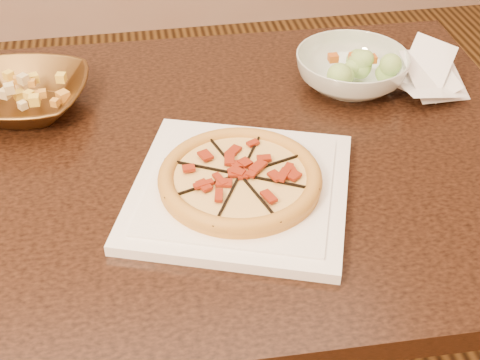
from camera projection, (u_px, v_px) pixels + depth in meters
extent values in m
cube|color=#351B0F|center=(155.00, 166.00, 1.14)|extent=(1.37, 0.90, 0.04)
cylinder|color=#351B0F|center=(386.00, 175.00, 1.73)|extent=(0.07, 0.07, 0.71)
cube|color=white|center=(240.00, 190.00, 1.04)|extent=(0.42, 0.42, 0.02)
cube|color=white|center=(240.00, 185.00, 1.04)|extent=(0.36, 0.36, 0.00)
cylinder|color=gold|center=(240.00, 181.00, 1.03)|extent=(0.25, 0.25, 0.01)
torus|color=gold|center=(240.00, 177.00, 1.03)|extent=(0.25, 0.25, 0.03)
cylinder|color=#E2C673|center=(240.00, 177.00, 1.03)|extent=(0.20, 0.20, 0.01)
cube|color=black|center=(240.00, 175.00, 1.02)|extent=(0.08, 0.24, 0.01)
cube|color=black|center=(240.00, 175.00, 1.02)|extent=(0.22, 0.12, 0.01)
cube|color=black|center=(240.00, 175.00, 1.02)|extent=(0.24, 0.08, 0.01)
cube|color=black|center=(240.00, 175.00, 1.02)|extent=(0.12, 0.22, 0.01)
cube|color=maroon|center=(250.00, 170.00, 1.03)|extent=(0.03, 0.02, 0.00)
cube|color=maroon|center=(260.00, 163.00, 1.04)|extent=(0.03, 0.02, 0.00)
cube|color=maroon|center=(264.00, 153.00, 1.06)|extent=(0.03, 0.03, 0.00)
cube|color=maroon|center=(246.00, 164.00, 1.04)|extent=(0.02, 0.03, 0.00)
cube|color=maroon|center=(245.00, 155.00, 1.06)|extent=(0.02, 0.03, 0.00)
cube|color=maroon|center=(237.00, 146.00, 1.08)|extent=(0.02, 0.03, 0.00)
cube|color=maroon|center=(234.00, 161.00, 1.05)|extent=(0.02, 0.03, 0.00)
cube|color=maroon|center=(222.00, 155.00, 1.06)|extent=(0.02, 0.03, 0.00)
cube|color=maroon|center=(206.00, 152.00, 1.07)|extent=(0.03, 0.03, 0.00)
cube|color=maroon|center=(219.00, 165.00, 1.04)|extent=(0.03, 0.03, 0.00)
cube|color=maroon|center=(202.00, 165.00, 1.04)|extent=(0.03, 0.02, 0.00)
cube|color=maroon|center=(225.00, 172.00, 1.02)|extent=(0.03, 0.02, 0.00)
cube|color=maroon|center=(210.00, 176.00, 1.02)|extent=(0.02, 0.02, 0.00)
cube|color=maroon|center=(197.00, 183.00, 1.00)|extent=(0.03, 0.02, 0.00)
cube|color=maroon|center=(224.00, 180.00, 1.01)|extent=(0.03, 0.02, 0.00)
cube|color=maroon|center=(216.00, 190.00, 0.99)|extent=(0.03, 0.03, 0.00)
cube|color=maroon|center=(214.00, 202.00, 0.97)|extent=(0.03, 0.03, 0.00)
cube|color=maroon|center=(233.00, 188.00, 0.99)|extent=(0.02, 0.03, 0.00)
cube|color=maroon|center=(238.00, 199.00, 0.98)|extent=(0.02, 0.03, 0.00)
cube|color=maroon|center=(242.00, 181.00, 1.01)|extent=(0.01, 0.02, 0.00)
cube|color=maroon|center=(252.00, 190.00, 0.99)|extent=(0.02, 0.03, 0.00)
cube|color=maroon|center=(268.00, 196.00, 0.98)|extent=(0.02, 0.03, 0.00)
cube|color=maroon|center=(254.00, 180.00, 1.01)|extent=(0.03, 0.03, 0.00)
cube|color=maroon|center=(270.00, 182.00, 1.00)|extent=(0.03, 0.03, 0.00)
cube|color=maroon|center=(288.00, 180.00, 1.01)|extent=(0.03, 0.02, 0.00)
cube|color=maroon|center=(262.00, 173.00, 1.02)|extent=(0.03, 0.02, 0.00)
cube|color=maroon|center=(276.00, 168.00, 1.03)|extent=(0.02, 0.02, 0.00)
imported|color=brown|center=(23.00, 97.00, 1.22)|extent=(0.28, 0.28, 0.06)
cube|color=#CFB67A|center=(18.00, 76.00, 1.20)|extent=(0.03, 0.03, 0.03)
cube|color=#C6812C|center=(27.00, 74.00, 1.20)|extent=(0.03, 0.03, 0.03)
cube|color=gold|center=(33.00, 70.00, 1.22)|extent=(0.03, 0.03, 0.03)
cube|color=#CFB67A|center=(34.00, 64.00, 1.23)|extent=(0.03, 0.03, 0.03)
cube|color=#C6812C|center=(20.00, 74.00, 1.20)|extent=(0.03, 0.03, 0.03)
cube|color=gold|center=(18.00, 69.00, 1.22)|extent=(0.03, 0.03, 0.03)
cube|color=#CFB67A|center=(11.00, 67.00, 1.22)|extent=(0.03, 0.03, 0.03)
cube|color=#C6812C|center=(18.00, 76.00, 1.20)|extent=(0.03, 0.03, 0.03)
cube|color=gold|center=(10.00, 74.00, 1.20)|extent=(0.03, 0.03, 0.03)
cube|color=#CFB67A|center=(0.00, 76.00, 1.20)|extent=(0.03, 0.03, 0.03)
cube|color=gold|center=(13.00, 78.00, 1.19)|extent=(0.03, 0.03, 0.03)
cube|color=#CFB67A|center=(7.00, 82.00, 1.18)|extent=(0.03, 0.03, 0.03)
cube|color=#C6812C|center=(6.00, 88.00, 1.17)|extent=(0.03, 0.03, 0.03)
cube|color=gold|center=(18.00, 77.00, 1.19)|extent=(0.03, 0.03, 0.03)
cube|color=#CFB67A|center=(20.00, 81.00, 1.18)|extent=(0.03, 0.03, 0.03)
cube|color=#C6812C|center=(28.00, 83.00, 1.18)|extent=(0.03, 0.03, 0.03)
cube|color=gold|center=(40.00, 83.00, 1.18)|extent=(0.03, 0.03, 0.03)
cube|color=#CFB67A|center=(25.00, 76.00, 1.20)|extent=(0.03, 0.03, 0.03)
imported|color=silver|center=(351.00, 70.00, 1.29)|extent=(0.25, 0.25, 0.07)
sphere|color=#9FD070|center=(354.00, 46.00, 1.26)|extent=(0.04, 0.04, 0.04)
sphere|color=#9FD070|center=(361.00, 42.00, 1.27)|extent=(0.04, 0.04, 0.04)
sphere|color=#9FD070|center=(354.00, 36.00, 1.29)|extent=(0.04, 0.04, 0.04)
sphere|color=#9FD070|center=(351.00, 44.00, 1.27)|extent=(0.04, 0.04, 0.04)
sphere|color=#9FD070|center=(338.00, 43.00, 1.27)|extent=(0.04, 0.04, 0.04)
sphere|color=#9FD070|center=(353.00, 46.00, 1.26)|extent=(0.04, 0.04, 0.04)
sphere|color=#9FD070|center=(347.00, 50.00, 1.25)|extent=(0.04, 0.04, 0.04)
sphere|color=#9FD070|center=(354.00, 57.00, 1.22)|extent=(0.04, 0.04, 0.04)
sphere|color=#9FD070|center=(359.00, 49.00, 1.25)|extent=(0.04, 0.04, 0.04)
sphere|color=#9FD070|center=(372.00, 50.00, 1.25)|extent=(0.04, 0.04, 0.04)
cube|color=#BF5717|center=(363.00, 44.00, 1.28)|extent=(0.02, 0.02, 0.01)
cube|color=#BF5717|center=(339.00, 45.00, 1.28)|extent=(0.02, 0.02, 0.01)
cube|color=#BF5717|center=(344.00, 57.00, 1.24)|extent=(0.02, 0.02, 0.01)
cube|color=#BF5717|center=(369.00, 56.00, 1.25)|extent=(0.02, 0.02, 0.01)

